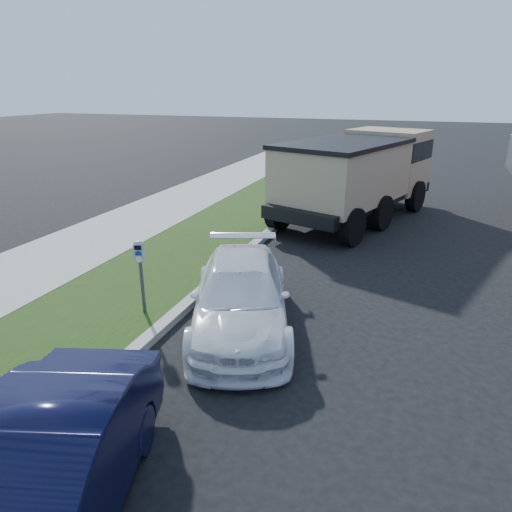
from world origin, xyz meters
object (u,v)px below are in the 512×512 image
(navy_sedan, at_px, (36,489))
(dump_truck, at_px, (360,172))
(parking_meter, at_px, (140,261))
(white_wagon, at_px, (242,294))

(navy_sedan, xyz_separation_m, dump_truck, (1.12, 13.29, 0.90))
(parking_meter, height_order, dump_truck, dump_truck)
(navy_sedan, bearing_deg, dump_truck, 67.84)
(parking_meter, height_order, white_wagon, parking_meter)
(parking_meter, xyz_separation_m, dump_truck, (2.80, 8.91, 0.39))
(dump_truck, bearing_deg, navy_sedan, -76.53)
(white_wagon, xyz_separation_m, dump_truck, (0.94, 8.48, 0.96))
(navy_sedan, distance_m, dump_truck, 13.37)
(parking_meter, relative_size, dump_truck, 0.19)
(white_wagon, height_order, dump_truck, dump_truck)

